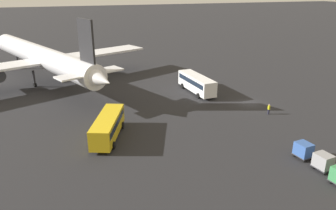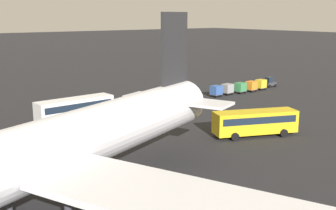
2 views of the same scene
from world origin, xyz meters
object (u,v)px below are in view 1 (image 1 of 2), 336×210
(airplane, at_px, (42,57))
(shuttle_bus_near, at_px, (197,82))
(worker_person, at_px, (269,109))
(cargo_cart_grey, at_px, (323,161))
(cargo_cart_blue, at_px, (303,150))
(shuttle_bus_far, at_px, (108,125))

(airplane, distance_m, shuttle_bus_near, 33.33)
(worker_person, height_order, cargo_cart_grey, cargo_cart_grey)
(shuttle_bus_near, bearing_deg, cargo_cart_grey, 179.44)
(cargo_cart_grey, xyz_separation_m, cargo_cart_blue, (3.05, 0.18, 0.00))
(cargo_cart_grey, bearing_deg, shuttle_bus_near, 3.29)
(airplane, relative_size, shuttle_bus_near, 4.55)
(airplane, xyz_separation_m, shuttle_bus_far, (-31.84, -8.43, -3.77))
(cargo_cart_grey, height_order, cargo_cart_blue, same)
(shuttle_bus_far, distance_m, worker_person, 26.57)
(airplane, distance_m, cargo_cart_grey, 57.44)
(shuttle_bus_near, relative_size, cargo_cart_grey, 5.19)
(cargo_cart_blue, bearing_deg, shuttle_bus_far, 57.73)
(shuttle_bus_near, height_order, cargo_cart_grey, shuttle_bus_near)
(shuttle_bus_far, bearing_deg, shuttle_bus_near, -31.34)
(airplane, xyz_separation_m, cargo_cart_grey, (-48.59, -30.31, -4.48))
(cargo_cart_grey, bearing_deg, worker_person, -15.46)
(shuttle_bus_far, relative_size, cargo_cart_grey, 4.93)
(cargo_cart_blue, bearing_deg, cargo_cart_grey, -176.59)
(shuttle_bus_far, bearing_deg, airplane, 36.84)
(airplane, distance_m, shuttle_bus_far, 33.15)
(airplane, height_order, cargo_cart_grey, airplane)
(airplane, height_order, shuttle_bus_near, airplane)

